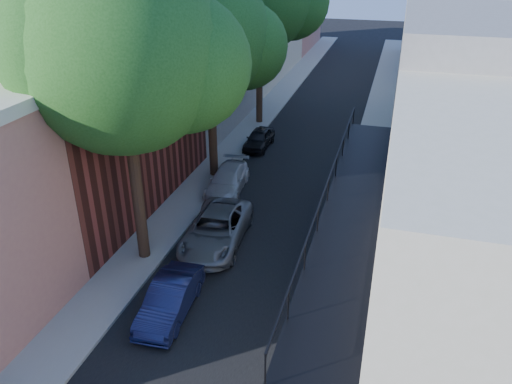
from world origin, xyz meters
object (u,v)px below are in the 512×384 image
Objects in this scene: parked_car_d at (228,180)px; parked_car_c at (216,229)px; parked_car_e at (259,139)px; pedestrian at (297,381)px; oak_near at (137,56)px; parked_car_b at (170,299)px; oak_mid at (218,40)px.

parked_car_c is at bearing -81.49° from parked_car_d.
parked_car_e is 18.96m from pedestrian.
oak_near reaches higher than parked_car_d.
parked_car_d is at bearing 93.83° from parked_car_b.
parked_car_b is 0.90× the size of parked_car_d.
parked_car_c is at bearing 21.83° from pedestrian.
parked_car_d is at bearing 99.59° from parked_car_c.
oak_mid is 5.87× the size of pedestrian.
parked_car_e is at bearing 85.70° from parked_car_d.
oak_mid is 6.75m from parked_car_d.
oak_mid is 16.38m from pedestrian.
parked_car_d is at bearing -88.05° from parked_car_e.
oak_mid is at bearing 97.28° from parked_car_b.
oak_mid is at bearing 112.50° from parked_car_d.
oak_mid is at bearing 14.50° from pedestrian.
oak_near is at bearing -102.51° from parked_car_d.
parked_car_c is 10.90m from parked_car_e.
oak_mid reaches higher than pedestrian.
oak_near reaches higher than parked_car_e.
parked_car_b is at bearing -87.97° from parked_car_d.
oak_mid is 2.52× the size of parked_car_d.
oak_near is 1.12× the size of oak_mid.
parked_car_e is (-1.20, 15.38, -0.04)m from parked_car_b.
parked_car_e is (-0.07, 6.09, -0.02)m from parked_car_d.
parked_car_c is at bearing -72.62° from oak_mid.
pedestrian is at bearing -68.29° from parked_car_d.
parked_car_e is at bearing 6.30° from pedestrian.
pedestrian reaches higher than parked_car_c.
oak_near is at bearing -92.23° from parked_car_e.
oak_near is 3.14× the size of parked_car_b.
parked_car_b reaches higher than parked_car_e.
oak_mid is at bearing 103.53° from parked_car_c.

